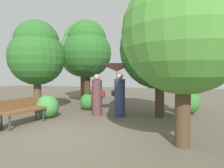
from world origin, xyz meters
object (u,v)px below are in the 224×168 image
object	(u,v)px
tree_mid_left	(37,53)
tree_near_right	(160,43)
person_right	(118,78)
tree_mid_right	(184,23)
tree_near_left	(87,49)
tree_far_back	(83,49)
park_bench	(22,109)
person_left	(95,81)

from	to	relation	value
tree_mid_left	tree_near_right	bearing A→B (deg)	6.19
tree_near_right	tree_mid_left	bearing A→B (deg)	-173.81
person_right	tree_near_right	xyz separation A→B (m)	(1.53, 0.35, 1.30)
tree_mid_right	tree_near_left	bearing A→B (deg)	130.77
person_right	tree_mid_right	distance (m)	3.78
tree_mid_right	tree_mid_left	bearing A→B (deg)	156.09
tree_mid_left	tree_mid_right	world-z (taller)	tree_mid_right
tree_mid_left	tree_mid_right	size ratio (longest dim) A/B	0.91
tree_near_left	tree_near_right	size ratio (longest dim) A/B	1.03
tree_mid_right	tree_far_back	distance (m)	9.81
tree_near_left	tree_near_right	world-z (taller)	tree_near_left
tree_near_right	tree_mid_left	distance (m)	5.05
tree_near_right	tree_far_back	bearing A→B (deg)	139.21
person_right	park_bench	size ratio (longest dim) A/B	1.29
person_right	tree_mid_right	bearing A→B (deg)	-132.67
person_left	tree_near_right	distance (m)	2.85
person_left	person_right	world-z (taller)	person_right
tree_mid_left	tree_far_back	bearing A→B (deg)	93.50
person_right	tree_mid_left	bearing A→B (deg)	100.88
person_right	tree_near_right	size ratio (longest dim) A/B	0.45
tree_mid_right	tree_far_back	xyz separation A→B (m)	(-6.07, 7.69, 0.57)
park_bench	tree_far_back	bearing A→B (deg)	16.90
tree_near_left	person_right	bearing A→B (deg)	-48.23
tree_mid_right	person_right	bearing A→B (deg)	129.67
tree_near_right	tree_mid_right	distance (m)	3.18
person_left	tree_near_left	distance (m)	3.77
person_right	tree_far_back	size ratio (longest dim) A/B	0.39
person_left	tree_near_right	bearing A→B (deg)	-73.80
tree_near_left	tree_mid_left	distance (m)	3.27
tree_near_left	tree_far_back	size ratio (longest dim) A/B	0.89
tree_near_left	tree_near_right	bearing A→B (deg)	-31.85
person_right	tree_near_right	world-z (taller)	tree_near_right
person_left	tree_mid_left	bearing A→B (deg)	101.59
tree_near_left	tree_far_back	distance (m)	2.36
tree_near_left	tree_mid_left	world-z (taller)	tree_near_left
park_bench	tree_mid_left	distance (m)	2.98
person_left	tree_mid_left	size ratio (longest dim) A/B	0.50
person_left	tree_near_left	xyz separation A→B (m)	(-1.70, 2.94, 1.65)
tree_near_right	tree_far_back	xyz separation A→B (m)	(-5.32, 4.59, 0.52)
tree_near_left	tree_mid_left	bearing A→B (deg)	-105.65
person_left	tree_near_right	world-z (taller)	tree_near_right
tree_near_right	tree_mid_right	size ratio (longest dim) A/B	1.04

